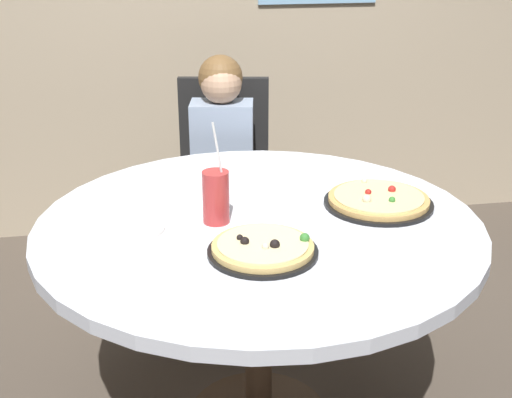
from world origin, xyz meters
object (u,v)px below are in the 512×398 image
Objects in this scene: diner_child at (222,200)px; soda_cup at (216,197)px; dining_table at (259,246)px; pizza_cheese at (378,200)px; plate_small at (134,229)px; pizza_veggie at (263,248)px; chair_wooden at (224,175)px.

soda_cup is at bearing -97.96° from diner_child.
soda_cup is at bearing 174.32° from dining_table.
pizza_cheese reaches higher than plate_small.
pizza_cheese is (0.42, 0.27, -0.00)m from pizza_veggie.
plate_small is (-0.36, -0.83, 0.27)m from diner_child.
pizza_veggie is 0.26m from soda_cup.
diner_child reaches higher than chair_wooden.
diner_child is 3.12× the size of pizza_cheese.
dining_table is 0.38m from plate_small.
dining_table is at bearing 1.00° from plate_small.
pizza_cheese is (0.39, 0.05, 0.10)m from dining_table.
dining_table is at bearing 83.02° from pizza_veggie.
soda_cup reaches higher than chair_wooden.
diner_child is 0.94m from plate_small.
chair_wooden is 2.74× the size of pizza_cheese.
dining_table is 7.48× the size of plate_small.
chair_wooden is at bearing 69.01° from plate_small.
diner_child is at bearing 117.92° from pizza_cheese.
soda_cup is (-0.13, 0.01, 0.17)m from dining_table.
soda_cup reaches higher than plate_small.
dining_table is 0.84m from diner_child.
dining_table is at bearing -89.08° from diner_child.
soda_cup is (-0.52, -0.04, 0.06)m from pizza_cheese.
chair_wooden is 5.28× the size of plate_small.
pizza_cheese is at bearing 4.48° from plate_small.
chair_wooden is 1.25m from pizza_veggie.
plate_small is at bearing -113.34° from diner_child.
pizza_veggie is at bearing -147.01° from pizza_cheese.
soda_cup is (-0.14, -0.99, 0.30)m from chair_wooden.
pizza_cheese is 0.53m from soda_cup.
diner_child reaches higher than dining_table.
pizza_cheese is (0.41, -0.77, 0.28)m from diner_child.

